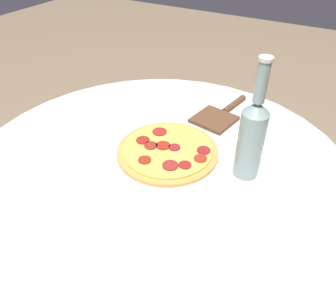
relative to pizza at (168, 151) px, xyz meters
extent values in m
cylinder|color=white|center=(0.06, 0.00, -0.37)|extent=(0.11, 0.11, 0.67)
cylinder|color=white|center=(0.06, 0.00, -0.02)|extent=(1.03, 1.03, 0.02)
cylinder|color=#C68E47|center=(0.00, 0.00, 0.00)|extent=(0.28, 0.28, 0.01)
cylinder|color=#E0BC4C|center=(0.00, 0.00, 0.01)|extent=(0.25, 0.25, 0.01)
cylinder|color=maroon|center=(0.00, -0.08, 0.01)|extent=(0.04, 0.04, 0.00)
cylinder|color=maroon|center=(0.00, -0.02, 0.01)|extent=(0.04, 0.04, 0.00)
cylinder|color=maroon|center=(0.06, 0.04, 0.01)|extent=(0.04, 0.04, 0.00)
cylinder|color=maroon|center=(0.01, -0.05, 0.01)|extent=(0.04, 0.04, 0.00)
cylinder|color=maroon|center=(0.08, -0.03, 0.01)|extent=(0.03, 0.03, 0.00)
cylinder|color=maroon|center=(0.04, 0.07, 0.01)|extent=(0.03, 0.03, 0.00)
cylinder|color=maroon|center=(-0.01, 0.01, 0.01)|extent=(0.03, 0.03, 0.00)
cylinder|color=maroon|center=(0.00, 0.10, 0.01)|extent=(0.03, 0.03, 0.00)
cylinder|color=maroon|center=(-0.06, -0.06, 0.01)|extent=(0.04, 0.04, 0.00)
cylinder|color=maroon|center=(-0.04, 0.09, 0.01)|extent=(0.04, 0.04, 0.00)
cylinder|color=gray|center=(-0.02, 0.21, 0.08)|extent=(0.06, 0.06, 0.18)
cone|color=gray|center=(-0.02, 0.21, 0.18)|extent=(0.06, 0.06, 0.03)
cylinder|color=gray|center=(-0.02, 0.21, 0.25)|extent=(0.03, 0.03, 0.09)
cylinder|color=silver|center=(-0.02, 0.21, 0.30)|extent=(0.03, 0.03, 0.01)
cube|color=brown|center=(-0.21, 0.05, 0.00)|extent=(0.14, 0.14, 0.01)
cylinder|color=brown|center=(-0.34, 0.07, 0.00)|extent=(0.13, 0.04, 0.02)
cube|color=white|center=(0.24, 0.31, 0.00)|extent=(0.16, 0.10, 0.01)
camera|label=1|loc=(0.62, 0.35, 0.55)|focal=35.00mm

